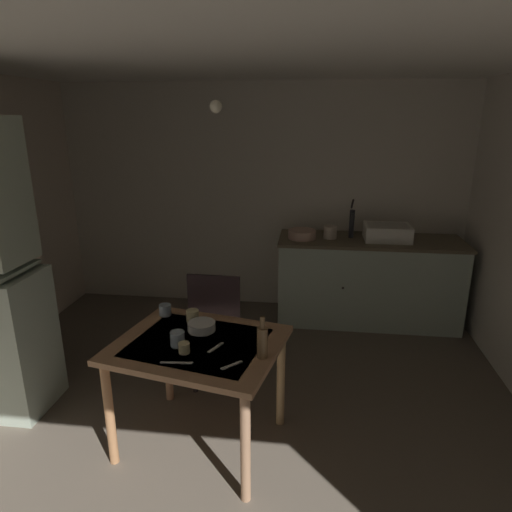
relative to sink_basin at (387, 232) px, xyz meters
The scene contains 21 objects.
ground_plane 2.37m from the sink_basin, 126.37° to the right, with size 5.24×5.24×0.00m, color brown.
wall_back 1.36m from the sink_basin, 163.96° to the left, with size 4.34×0.10×2.38m, color beige.
ceiling_slab 2.63m from the sink_basin, 126.37° to the right, with size 4.34×4.24×0.10m, color white.
counter_cabinet 0.53m from the sink_basin, behind, with size 1.81×0.64×0.87m.
sink_basin is the anchor object (origin of this frame).
hand_pump 0.36m from the sink_basin, behind, with size 0.05×0.27×0.39m.
mixing_bowl_counter 0.83m from the sink_basin, behind, with size 0.28×0.28×0.08m, color tan.
stoneware_crock 0.55m from the sink_basin, behind, with size 0.13×0.13×0.12m, color beige.
dining_table 2.47m from the sink_basin, 124.86° to the right, with size 1.13×0.99×0.73m.
chair_far_side 2.02m from the sink_basin, 135.64° to the right, with size 0.41×0.41×0.97m.
serving_bowl_wide 2.34m from the sink_basin, 127.39° to the right, with size 0.18×0.18×0.06m, color white.
mug_tall 2.40m from the sink_basin, 136.01° to the right, with size 0.08×0.08×0.08m, color #9EB2C6.
teacup_cream 2.59m from the sink_basin, 124.00° to the right, with size 0.07×0.07×0.06m, color beige.
teacup_mint 2.56m from the sink_basin, 126.13° to the right, with size 0.09×0.09×0.09m, color #9EB2C6.
mug_dark 2.30m from the sink_basin, 131.23° to the right, with size 0.08×0.08×0.07m, color beige.
glass_bottle 2.36m from the sink_basin, 114.88° to the right, with size 0.06×0.06×0.25m.
table_knife 2.70m from the sink_basin, 122.81° to the right, with size 0.18×0.02×0.01m, color silver.
teaspoon_near_bowl 2.53m from the sink_basin, 117.04° to the right, with size 0.14×0.02×0.01m, color beige.
teaspoon_by_cup 2.15m from the sink_basin, 118.29° to the right, with size 0.15×0.02×0.01m, color beige.
serving_spoon 2.44m from the sink_basin, 121.70° to the right, with size 0.13×0.02×0.01m, color beige.
pendant_bulb 2.32m from the sink_basin, 132.40° to the right, with size 0.08×0.08×0.08m, color #F9EFCC.
Camera 1 is at (0.55, -2.64, 2.04)m, focal length 31.44 mm.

